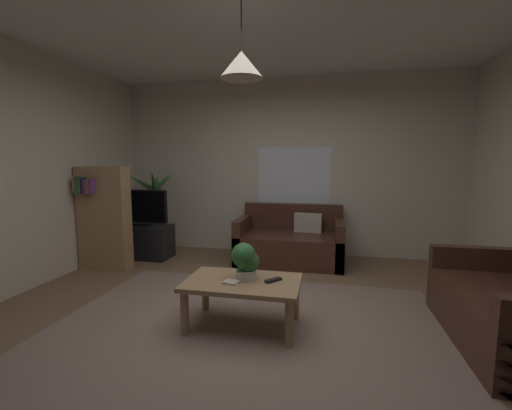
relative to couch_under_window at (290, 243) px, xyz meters
name	(u,v)px	position (x,y,z in m)	size (l,w,h in m)	color
floor	(249,326)	(-0.15, -2.03, -0.28)	(5.32, 5.06, 0.02)	brown
rug	(244,336)	(-0.15, -2.23, -0.27)	(3.46, 2.78, 0.01)	gray
wall_back	(286,167)	(-0.15, 0.53, 1.11)	(5.44, 0.06, 2.76)	beige
window_pane	(294,181)	(-0.01, 0.50, 0.89)	(1.13, 0.01, 1.06)	white
couch_under_window	(290,243)	(0.00, 0.00, 0.00)	(1.51, 0.88, 0.82)	#47281E
coffee_table	(243,288)	(-0.20, -2.07, 0.08)	(1.00, 0.61, 0.43)	#A87F56
book_on_table_0	(231,282)	(-0.27, -2.16, 0.16)	(0.13, 0.10, 0.02)	beige
remote_on_table_0	(273,280)	(0.07, -2.04, 0.16)	(0.05, 0.16, 0.02)	black
potted_plant_on_table	(246,260)	(-0.18, -2.02, 0.32)	(0.24, 0.25, 0.33)	beige
tv_stand	(142,241)	(-2.26, -0.25, -0.02)	(0.90, 0.44, 0.50)	black
tv	(140,207)	(-2.26, -0.27, 0.51)	(0.88, 0.16, 0.55)	black
potted_palm_corner	(154,212)	(-2.31, 0.25, 0.37)	(0.78, 0.84, 1.37)	#B77051
bookshelf_corner	(104,217)	(-2.44, -0.86, 0.44)	(0.70, 0.31, 1.40)	#A87F56
pendant_lamp	(241,65)	(-0.20, -2.07, 1.96)	(0.36, 0.36, 0.64)	black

